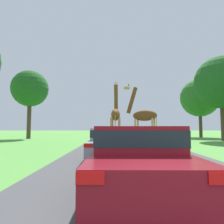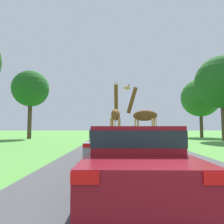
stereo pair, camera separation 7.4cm
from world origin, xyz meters
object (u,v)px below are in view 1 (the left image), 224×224
(car_queue_right, at_px, (131,133))
(car_far_ahead, at_px, (110,142))
(car_queue_left, at_px, (130,131))
(tree_right_cluster, at_px, (200,98))
(tree_far_right, at_px, (30,89))
(giraffe_companion, at_px, (142,115))
(car_lead_maroon, at_px, (136,156))
(tree_mid_field, at_px, (222,82))
(giraffe_near_road, at_px, (116,115))

(car_queue_right, bearing_deg, car_far_ahead, -98.45)
(car_queue_left, relative_size, car_far_ahead, 0.96)
(tree_right_cluster, distance_m, tree_far_right, 22.53)
(car_queue_left, bearing_deg, giraffe_companion, -91.28)
(car_lead_maroon, distance_m, car_far_ahead, 4.95)
(car_queue_right, relative_size, car_queue_left, 1.14)
(giraffe_companion, distance_m, car_far_ahead, 6.47)
(tree_right_cluster, height_order, tree_far_right, tree_far_right)
(tree_far_right, bearing_deg, tree_mid_field, -8.90)
(giraffe_companion, bearing_deg, tree_mid_field, -31.74)
(car_queue_right, bearing_deg, car_queue_left, 85.56)
(car_queue_left, bearing_deg, giraffe_near_road, -98.50)
(giraffe_companion, xyz_separation_m, car_far_ahead, (-2.36, -5.80, -1.63))
(giraffe_near_road, distance_m, car_far_ahead, 4.89)
(giraffe_near_road, xyz_separation_m, tree_mid_field, (11.11, 6.54, 3.75))
(tree_right_cluster, bearing_deg, tree_mid_field, -96.20)
(car_lead_maroon, xyz_separation_m, car_far_ahead, (-0.65, 4.91, -0.04))
(tree_right_cluster, xyz_separation_m, tree_mid_field, (-0.77, -7.11, 0.57))
(car_lead_maroon, relative_size, car_far_ahead, 0.98)
(tree_right_cluster, bearing_deg, giraffe_companion, -128.24)
(car_queue_right, bearing_deg, tree_right_cluster, 16.15)
(car_queue_left, height_order, tree_far_right, tree_far_right)
(car_queue_right, xyz_separation_m, car_far_ahead, (-2.29, -15.41, 0.01))
(car_queue_left, bearing_deg, car_far_ahead, -97.45)
(giraffe_companion, distance_m, car_lead_maroon, 10.96)
(giraffe_near_road, bearing_deg, tree_mid_field, 32.73)
(giraffe_companion, bearing_deg, car_lead_maroon, -161.41)
(giraffe_near_road, distance_m, giraffe_companion, 2.37)
(giraffe_near_road, height_order, tree_right_cluster, tree_right_cluster)
(car_far_ahead, bearing_deg, giraffe_near_road, 86.22)
(giraffe_near_road, relative_size, car_queue_right, 1.05)
(car_queue_left, xyz_separation_m, tree_right_cluster, (9.50, -2.31, 4.70))
(car_lead_maroon, bearing_deg, car_far_ahead, 97.60)
(car_far_ahead, bearing_deg, car_lead_maroon, -82.40)
(tree_mid_field, bearing_deg, car_queue_left, 132.81)
(car_lead_maroon, bearing_deg, car_queue_right, 85.40)
(tree_right_cluster, relative_size, tree_mid_field, 0.92)
(giraffe_companion, xyz_separation_m, car_lead_maroon, (-1.70, -10.71, -1.59))
(car_far_ahead, bearing_deg, car_queue_right, 81.55)
(giraffe_near_road, xyz_separation_m, tree_far_right, (-10.33, 9.90, 3.75))
(giraffe_near_road, distance_m, tree_mid_field, 13.43)
(giraffe_near_road, xyz_separation_m, car_queue_right, (1.98, 10.78, -1.57))
(giraffe_near_road, height_order, tree_mid_field, tree_mid_field)
(giraffe_near_road, height_order, car_lead_maroon, giraffe_near_road)
(giraffe_companion, height_order, car_far_ahead, giraffe_companion)
(car_queue_left, distance_m, tree_far_right, 15.04)
(car_lead_maroon, height_order, tree_mid_field, tree_mid_field)
(car_lead_maroon, relative_size, tree_mid_field, 0.48)
(tree_right_cluster, xyz_separation_m, tree_far_right, (-22.21, -3.75, 0.57))
(tree_far_right, bearing_deg, tree_right_cluster, 9.59)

